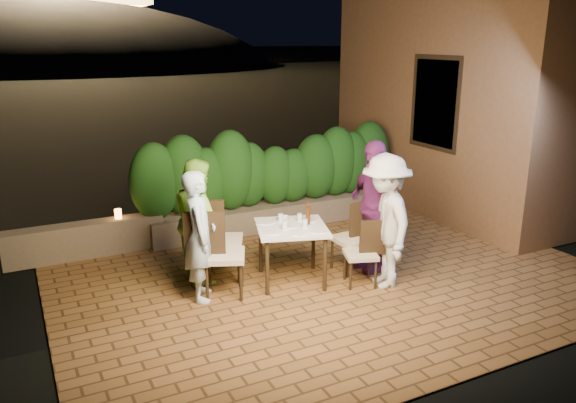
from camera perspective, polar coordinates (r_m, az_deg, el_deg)
ground at (r=7.47m, az=4.82°, el=-7.94°), size 400.00×400.00×0.00m
terrace_floor at (r=7.88m, az=2.90°, el=-6.99°), size 7.00×6.00×0.15m
building_wall at (r=10.62m, az=16.46°, el=12.74°), size 1.60×5.00×5.00m
window_pane at (r=9.77m, az=14.83°, el=9.66°), size 0.08×1.00×1.40m
window_frame at (r=9.76m, az=14.78°, el=9.66°), size 0.06×1.15×1.55m
planter at (r=9.37m, az=-1.44°, el=-1.34°), size 4.20×0.55×0.40m
hedge at (r=9.17m, az=-1.47°, el=3.13°), size 4.00×0.70×1.10m
parapet at (r=8.59m, az=-19.88°, el=-3.67°), size 2.20×0.30×0.50m
hill at (r=66.39m, az=-22.03°, el=9.02°), size 52.00×40.00×22.00m
dining_table at (r=7.22m, az=0.36°, el=-5.35°), size 1.09×1.09×0.75m
plate_nw at (r=6.87m, az=-1.54°, el=-3.11°), size 0.22×0.22×0.01m
plate_sw at (r=7.24m, az=-2.35°, el=-2.10°), size 0.24×0.24×0.01m
plate_ne at (r=6.92m, az=3.08°, el=-2.98°), size 0.23×0.23×0.01m
plate_se at (r=7.32m, az=2.15°, el=-1.87°), size 0.21×0.21×0.01m
plate_centre at (r=7.09m, az=0.20°, el=-2.47°), size 0.22×0.22×0.01m
plate_front at (r=6.82m, az=1.16°, el=-3.26°), size 0.21×0.21×0.01m
glass_nw at (r=6.95m, az=-0.34°, el=-2.39°), size 0.07×0.07×0.12m
glass_sw at (r=7.24m, az=-0.75°, el=-1.67°), size 0.06×0.06×0.11m
glass_ne at (r=7.02m, az=1.74°, el=-2.26°), size 0.06×0.06×0.11m
glass_se at (r=7.26m, az=1.19°, el=-1.64°), size 0.06×0.06×0.11m
beer_bottle at (r=7.13m, az=2.05°, el=-1.17°), size 0.06×0.06×0.30m
bowl at (r=7.35m, az=-0.51°, el=-1.68°), size 0.21×0.21×0.04m
chair_left_front at (r=6.85m, az=-6.52°, el=-5.29°), size 0.65×0.65×1.06m
chair_left_back at (r=7.35m, az=-6.57°, el=-3.79°), size 0.65×0.65×1.06m
chair_right_front at (r=7.17m, az=7.39°, el=-5.21°), size 0.50×0.50×0.85m
chair_right_back at (r=7.57m, az=6.42°, el=-3.65°), size 0.45×0.45×0.94m
diner_blue at (r=6.71m, az=-8.96°, el=-3.48°), size 0.53×0.66×1.58m
diner_green at (r=7.29m, az=-9.01°, el=-1.80°), size 0.63×0.79×1.60m
diner_white at (r=7.06m, az=9.82°, el=-1.99°), size 0.88×1.22×1.70m
diner_purple at (r=7.53m, az=8.66°, el=-0.47°), size 0.50×1.07×1.78m
parapet_lamp at (r=8.55m, az=-16.88°, el=-1.21°), size 0.10×0.10×0.14m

